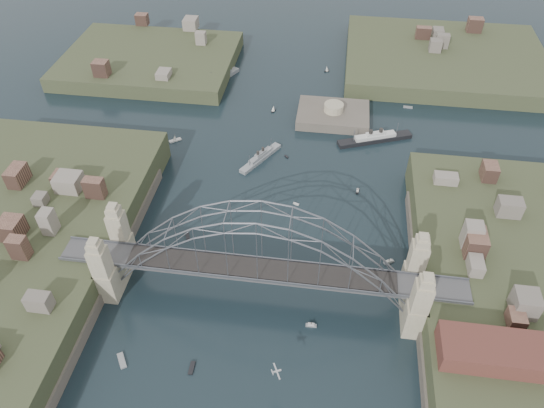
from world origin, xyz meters
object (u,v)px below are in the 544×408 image
Objects in this scene: naval_cruiser_near at (261,158)px; ocean_liner at (375,139)px; fort_island at (333,120)px; naval_cruiser_far at (222,78)px; bridge at (260,256)px; wharf_shed at (498,352)px.

naval_cruiser_near is 0.68× the size of ocean_liner.
fort_island reaches higher than naval_cruiser_far.
naval_cruiser_near is 0.94× the size of naval_cruiser_far.
ocean_liner is at bearing 67.51° from bridge.
naval_cruiser_far reaches higher than ocean_liner.
bridge is 5.57× the size of naval_cruiser_near.
fort_island reaches higher than ocean_liner.
naval_cruiser_near is at bearing 130.26° from wharf_shed.
naval_cruiser_far is 59.86m from ocean_liner.
wharf_shed reaches higher than fort_island.
fort_island is (12.00, 70.00, -12.66)m from bridge.
bridge is 48.42m from naval_cruiser_near.
fort_island is at bearing 50.78° from naval_cruiser_near.
fort_island is at bearing 142.19° from ocean_liner.
fort_island is 1.46× the size of naval_cruiser_near.
bridge is 4.20× the size of wharf_shed.
wharf_shed is 77.01m from ocean_liner.
fort_island is 1.37× the size of naval_cruiser_far.
fort_island is at bearing 110.85° from wharf_shed.
bridge is 65.97m from ocean_liner.
fort_island reaches higher than naval_cruiser_near.
bridge is at bearing -99.73° from fort_island.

